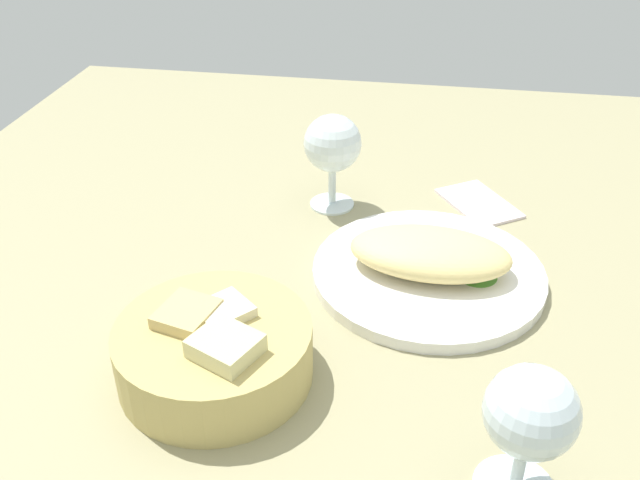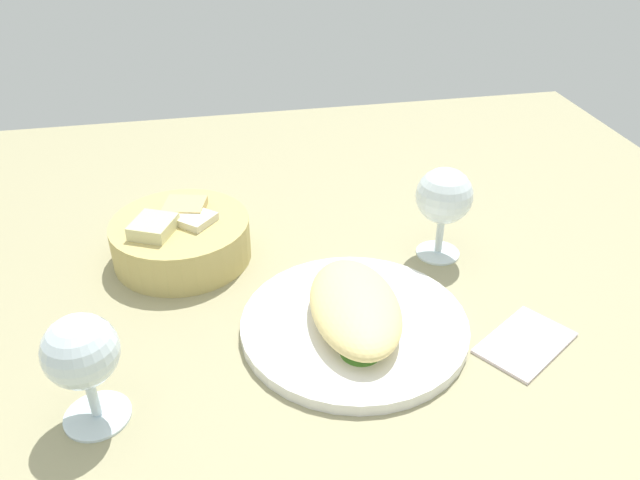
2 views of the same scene
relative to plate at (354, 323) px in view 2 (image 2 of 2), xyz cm
name	(u,v)px [view 2 (image 2 of 2)]	position (x,y,z in cm)	size (l,w,h in cm)	color
ground_plane	(295,344)	(-0.31, 6.90, -1.70)	(140.00, 140.00, 2.00)	#98916B
plate	(354,323)	(0.00, 0.00, 0.00)	(25.98, 25.98, 1.40)	white
omelette	(354,305)	(0.00, 0.00, 2.73)	(17.84, 9.99, 4.07)	#E8CF82
lettuce_garnish	(361,348)	(-5.63, 0.64, 1.34)	(4.46, 4.46, 1.27)	#45882D
bread_basket	(181,238)	(18.70, 19.01, 2.37)	(18.14, 18.14, 7.36)	tan
wine_glass_near	(444,199)	(12.89, -14.90, 7.78)	(7.40, 7.40, 12.65)	silver
wine_glass_far	(82,356)	(-8.09, 27.68, 7.25)	(7.05, 7.05, 12.09)	silver
folded_napkin	(525,341)	(-6.38, -18.16, -0.30)	(11.00, 7.00, 0.80)	white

